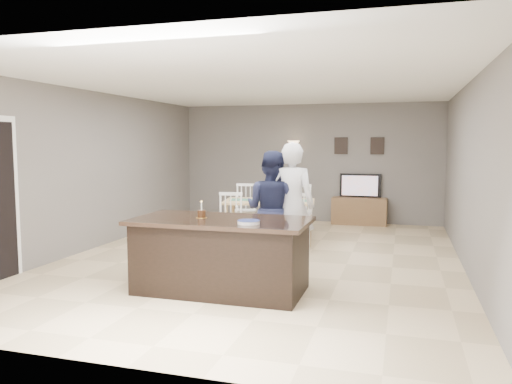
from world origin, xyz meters
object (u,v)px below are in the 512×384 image
(television, at_px, (360,186))
(dining_table, at_px, (269,207))
(man, at_px, (272,209))
(woman, at_px, (292,206))
(floor_lamp, at_px, (293,159))
(birthday_cake, at_px, (202,214))
(tv_console, at_px, (359,211))
(plate_stack, at_px, (249,222))
(kitchen_island, at_px, (221,255))

(television, bearing_deg, dining_table, 60.33)
(man, bearing_deg, television, -87.76)
(man, bearing_deg, dining_table, -59.80)
(woman, height_order, floor_lamp, floor_lamp)
(birthday_cake, relative_size, dining_table, 0.10)
(tv_console, xyz_separation_m, woman, (-0.62, -4.22, 0.62))
(plate_stack, bearing_deg, tv_console, 82.54)
(plate_stack, height_order, dining_table, dining_table)
(tv_console, bearing_deg, television, 90.00)
(man, height_order, dining_table, man)
(kitchen_island, xyz_separation_m, birthday_cake, (-0.26, 0.01, 0.50))
(tv_console, height_order, dining_table, dining_table)
(plate_stack, bearing_deg, birthday_cake, 158.16)
(television, bearing_deg, woman, 81.83)
(plate_stack, bearing_deg, floor_lamp, 97.24)
(birthday_cake, xyz_separation_m, plate_stack, (0.69, -0.28, -0.03))
(tv_console, height_order, television, television)
(television, bearing_deg, birthday_cake, 75.48)
(man, bearing_deg, woman, -165.70)
(kitchen_island, bearing_deg, birthday_cake, 177.96)
(television, height_order, plate_stack, television)
(tv_console, distance_m, television, 0.57)
(television, bearing_deg, kitchen_island, 77.99)
(woman, bearing_deg, birthday_cake, 59.39)
(plate_stack, distance_m, floor_lamp, 5.93)
(woman, height_order, man, woman)
(kitchen_island, distance_m, dining_table, 3.15)
(man, bearing_deg, floor_lamp, -67.76)
(plate_stack, xyz_separation_m, floor_lamp, (-0.74, 5.86, 0.53))
(tv_console, relative_size, man, 0.70)
(woman, relative_size, dining_table, 0.89)
(man, distance_m, floor_lamp, 4.32)
(television, height_order, birthday_cake, television)
(television, xyz_separation_m, man, (-0.92, -4.29, -0.01))
(tv_console, xyz_separation_m, birthday_cake, (-1.46, -5.56, 0.65))
(tv_console, xyz_separation_m, man, (-0.92, -4.22, 0.55))
(kitchen_island, height_order, plate_stack, plate_stack)
(kitchen_island, height_order, tv_console, kitchen_island)
(man, bearing_deg, tv_console, -87.95)
(tv_console, height_order, woman, woman)
(tv_console, bearing_deg, floor_lamp, 179.24)
(man, bearing_deg, plate_stack, 109.70)
(man, bearing_deg, birthday_cake, 82.31)
(floor_lamp, bearing_deg, dining_table, -88.08)
(man, relative_size, plate_stack, 6.57)
(kitchen_island, height_order, woman, woman)
(floor_lamp, bearing_deg, man, -82.06)
(birthday_cake, bearing_deg, kitchen_island, -2.04)
(dining_table, bearing_deg, tv_console, 50.09)
(television, distance_m, floor_lamp, 1.62)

